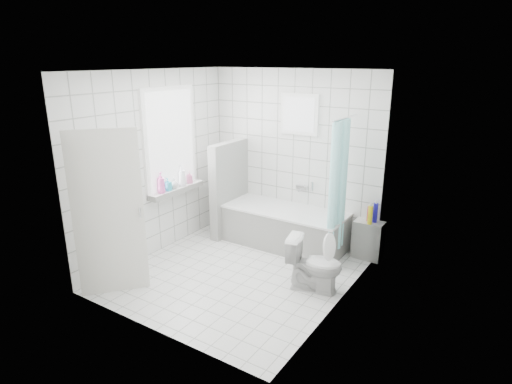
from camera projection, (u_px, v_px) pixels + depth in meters
The scene contains 19 objects.
ground at pixel (238, 273), 5.70m from camera, with size 3.00×3.00×0.00m, color white.
ceiling at pixel (235, 70), 4.92m from camera, with size 3.00×3.00×0.00m, color white.
wall_back at pixel (293, 157), 6.51m from camera, with size 2.80×0.02×2.60m, color white.
wall_front at pixel (146, 215), 4.10m from camera, with size 2.80×0.02×2.60m, color white.
wall_left at pixel (155, 165), 6.03m from camera, with size 0.02×3.00×2.60m, color white.
wall_right at pixel (343, 198), 4.58m from camera, with size 0.02×3.00×2.60m, color white.
window_left at pixel (171, 141), 6.16m from camera, with size 0.01×0.90×1.40m, color white.
window_back at pixel (299, 114), 6.23m from camera, with size 0.50×0.01×0.50m, color white.
window_sill at pixel (176, 190), 6.36m from camera, with size 0.18×1.02×0.08m, color white.
door at pixel (109, 214), 4.97m from camera, with size 0.04×0.80×2.00m, color silver.
bathtub at pixel (285, 227), 6.47m from camera, with size 1.85×0.77×0.58m.
partition_wall at pixel (229, 189), 6.80m from camera, with size 0.15×0.85×1.50m, color white.
tiled_ledge at pixel (368, 240), 6.05m from camera, with size 0.40×0.24×0.55m, color white.
toilet at pixel (314, 264), 5.20m from camera, with size 0.38×0.67×0.68m, color white.
curtain_rod at pixel (345, 118), 5.49m from camera, with size 0.02×0.02×0.80m, color silver.
shower_curtain at pixel (337, 187), 5.65m from camera, with size 0.14×0.48×1.78m, color #4FE9E4, non-canonical shape.
tub_faucet at pixel (302, 187), 6.52m from camera, with size 0.18×0.06×0.06m, color silver.
sill_bottles at pixel (174, 180), 6.26m from camera, with size 0.16×0.74×0.33m.
ledge_bottles at pixel (372, 214), 5.91m from camera, with size 0.14×0.17×0.28m.
Camera 1 is at (2.97, -4.17, 2.74)m, focal length 30.00 mm.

